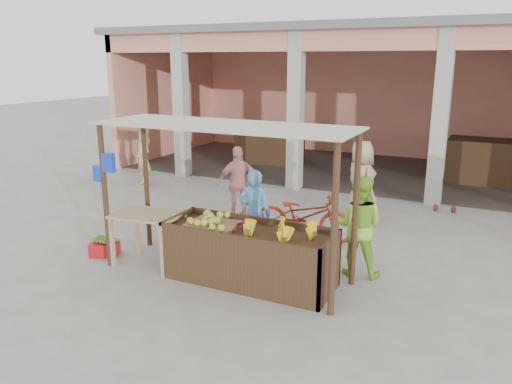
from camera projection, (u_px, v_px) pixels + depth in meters
The scene contains 18 objects.
ground at pixel (221, 275), 7.90m from camera, with size 60.00×60.00×0.00m, color gray.
market_building at pixel (369, 80), 14.94m from camera, with size 14.40×6.40×4.20m.
fruit_stall at pixel (249, 257), 7.59m from camera, with size 2.60×0.95×0.80m, color #46301C.
stall_awning at pixel (220, 152), 7.45m from camera, with size 4.09×1.35×2.39m.
banana_heap at pixel (280, 232), 7.20m from camera, with size 1.05×0.57×0.19m, color yellow, non-canonical shape.
melon_tray at pixel (212, 221), 7.67m from camera, with size 0.78×0.67×0.21m.
berry_heap at pixel (242, 226), 7.54m from camera, with size 0.44×0.36×0.14m, color maroon.
side_table at pixel (148, 222), 8.13m from camera, with size 1.18×0.87×0.89m.
papaya_pile at pixel (147, 208), 8.07m from camera, with size 0.65×0.37×0.19m, color #458A2D, non-canonical shape.
red_crate at pixel (105, 249), 8.68m from camera, with size 0.47×0.33×0.24m, color #B51317.
plantain_bundle at pixel (104, 240), 8.64m from camera, with size 0.34×0.24×0.07m, color #578630, non-canonical shape.
produce_sacks at pixel (446, 198), 11.09m from camera, with size 0.84×0.52×0.64m.
vendor_blue at pixel (255, 211), 8.46m from camera, with size 0.62×0.45×1.64m, color #559DDD.
vendor_green at pixel (358, 223), 7.74m from camera, with size 0.82×0.47×1.70m, color #8DCA35.
motorcycle at pixel (303, 214), 9.28m from camera, with size 1.98×0.68×1.03m, color #A32D15.
shopper_b at pixel (239, 180), 10.54m from camera, with size 0.98×0.52×1.67m, color pink.
shopper_c at pixel (361, 178), 10.18m from camera, with size 0.93×0.60×1.92m, color tan.
shopper_e at pixel (143, 157), 13.37m from camera, with size 0.57×0.43×1.53m, color #DFBC79.
Camera 1 is at (3.69, -6.32, 3.31)m, focal length 35.00 mm.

